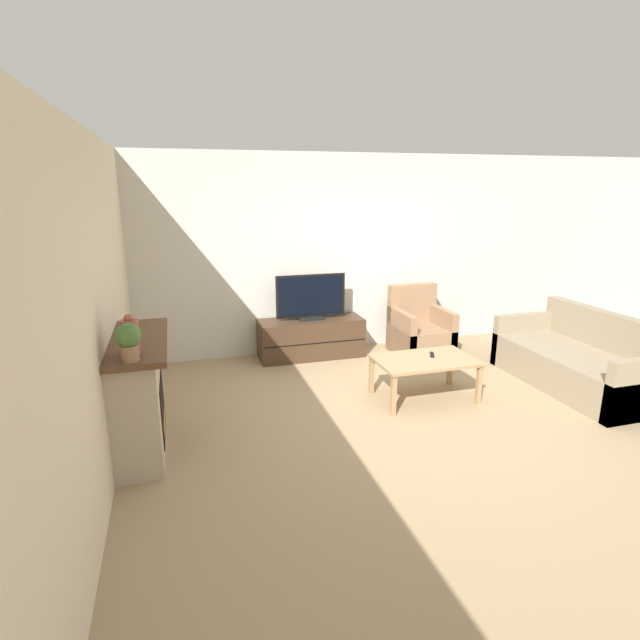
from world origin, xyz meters
TOP-DOWN VIEW (x-y plane):
  - ground_plane at (0.00, 0.00)m, footprint 24.00×24.00m
  - wall_back at (0.00, 2.28)m, footprint 12.00×0.06m
  - wall_left at (-2.90, 0.00)m, footprint 0.06×12.00m
  - fireplace at (-2.68, 0.04)m, footprint 0.49×1.34m
  - mantel_vase_left at (-2.66, -0.36)m, footprint 0.14×0.14m
  - mantel_vase_centre_left at (-2.66, -0.06)m, footprint 0.07×0.07m
  - potted_plant at (-2.66, -0.53)m, footprint 0.19×0.19m
  - tv_stand at (-0.59, 1.97)m, footprint 1.41×0.49m
  - tv at (-0.59, 1.97)m, footprint 0.95×0.18m
  - armchair at (0.89, 1.67)m, footprint 0.70×0.76m
  - coffee_table at (0.23, 0.28)m, footprint 1.07×0.67m
  - remote at (0.35, 0.35)m, footprint 0.10×0.15m
  - couch at (2.14, 0.09)m, footprint 0.96×1.91m

SIDE VIEW (x-z plane):
  - ground_plane at x=0.00m, z-range 0.00..0.00m
  - tv_stand at x=-0.59m, z-range 0.00..0.53m
  - couch at x=2.14m, z-range -0.15..0.71m
  - armchair at x=0.89m, z-range -0.17..0.77m
  - coffee_table at x=0.23m, z-range 0.18..0.64m
  - remote at x=0.35m, z-range 0.46..0.48m
  - fireplace at x=-2.68m, z-range 0.01..1.02m
  - tv at x=-0.59m, z-range 0.51..1.12m
  - mantel_vase_centre_left at x=-2.66m, z-range 1.00..1.17m
  - mantel_vase_left at x=-2.66m, z-range 1.00..1.32m
  - potted_plant at x=-2.66m, z-range 1.03..1.32m
  - wall_back at x=0.00m, z-range 0.00..2.70m
  - wall_left at x=-2.90m, z-range 0.00..2.70m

